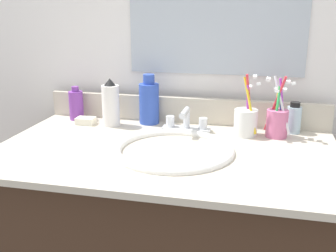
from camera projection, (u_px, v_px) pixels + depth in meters
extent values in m
cube|color=beige|center=(165.00, 152.00, 1.18)|extent=(0.99, 0.59, 0.02)
cube|color=beige|center=(184.00, 110.00, 1.43)|extent=(0.99, 0.02, 0.09)
cube|color=white|center=(186.00, 142.00, 1.53)|extent=(2.09, 0.04, 1.30)
torus|color=white|center=(174.00, 150.00, 1.15)|extent=(0.35, 0.35, 0.02)
ellipsoid|color=white|center=(174.00, 165.00, 1.16)|extent=(0.30, 0.30, 0.11)
cylinder|color=#B2B5BA|center=(174.00, 176.00, 1.17)|extent=(0.04, 0.04, 0.01)
cube|color=silver|center=(186.00, 129.00, 1.34)|extent=(0.16, 0.05, 0.01)
cylinder|color=silver|center=(187.00, 119.00, 1.33)|extent=(0.02, 0.02, 0.06)
cylinder|color=silver|center=(185.00, 113.00, 1.28)|extent=(0.02, 0.09, 0.02)
cylinder|color=silver|center=(170.00, 121.00, 1.34)|extent=(0.03, 0.03, 0.04)
cylinder|color=silver|center=(203.00, 123.00, 1.32)|extent=(0.03, 0.03, 0.04)
cylinder|color=#7A3899|center=(76.00, 106.00, 1.46)|extent=(0.05, 0.05, 0.10)
cylinder|color=#7A3899|center=(75.00, 89.00, 1.44)|extent=(0.03, 0.03, 0.02)
cylinder|color=white|center=(111.00, 106.00, 1.38)|extent=(0.06, 0.06, 0.14)
cone|color=black|center=(110.00, 82.00, 1.36)|extent=(0.04, 0.04, 0.02)
cylinder|color=#2D4CB2|center=(149.00, 104.00, 1.41)|extent=(0.07, 0.07, 0.14)
cylinder|color=#2D4CB2|center=(149.00, 79.00, 1.38)|extent=(0.04, 0.04, 0.03)
cylinder|color=silver|center=(294.00, 120.00, 1.31)|extent=(0.05, 0.05, 0.09)
cylinder|color=black|center=(295.00, 105.00, 1.30)|extent=(0.03, 0.03, 0.02)
cylinder|color=white|center=(246.00, 123.00, 1.28)|extent=(0.07, 0.07, 0.09)
cylinder|color=#B23FBF|center=(248.00, 108.00, 1.28)|extent=(0.01, 0.03, 0.15)
cube|color=white|center=(250.00, 87.00, 1.27)|extent=(0.01, 0.02, 0.01)
cylinder|color=#D8333F|center=(249.00, 103.00, 1.27)|extent=(0.03, 0.04, 0.19)
cube|color=white|center=(255.00, 77.00, 1.26)|extent=(0.01, 0.02, 0.01)
cylinder|color=yellow|center=(250.00, 106.00, 1.26)|extent=(0.05, 0.04, 0.18)
cube|color=white|center=(259.00, 84.00, 1.22)|extent=(0.01, 0.02, 0.01)
cylinder|color=#D16693|center=(277.00, 123.00, 1.27)|extent=(0.07, 0.07, 0.09)
cylinder|color=green|center=(277.00, 111.00, 1.25)|extent=(0.02, 0.03, 0.15)
cube|color=white|center=(277.00, 91.00, 1.22)|extent=(0.01, 0.02, 0.01)
cylinder|color=yellow|center=(276.00, 110.00, 1.27)|extent=(0.02, 0.02, 0.15)
cube|color=white|center=(276.00, 89.00, 1.26)|extent=(0.01, 0.02, 0.01)
cylinder|color=blue|center=(281.00, 110.00, 1.26)|extent=(0.02, 0.02, 0.15)
cube|color=white|center=(285.00, 90.00, 1.25)|extent=(0.01, 0.02, 0.01)
cylinder|color=#D8333F|center=(275.00, 104.00, 1.26)|extent=(0.06, 0.04, 0.18)
cube|color=white|center=(268.00, 79.00, 1.26)|extent=(0.01, 0.02, 0.01)
cylinder|color=white|center=(282.00, 105.00, 1.24)|extent=(0.06, 0.04, 0.18)
cube|color=white|center=(294.00, 83.00, 1.20)|extent=(0.01, 0.02, 0.01)
cylinder|color=#B23FBF|center=(282.00, 106.00, 1.25)|extent=(0.03, 0.01, 0.18)
cube|color=white|center=(288.00, 82.00, 1.23)|extent=(0.01, 0.02, 0.01)
cube|color=white|center=(86.00, 121.00, 1.41)|extent=(0.06, 0.04, 0.02)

